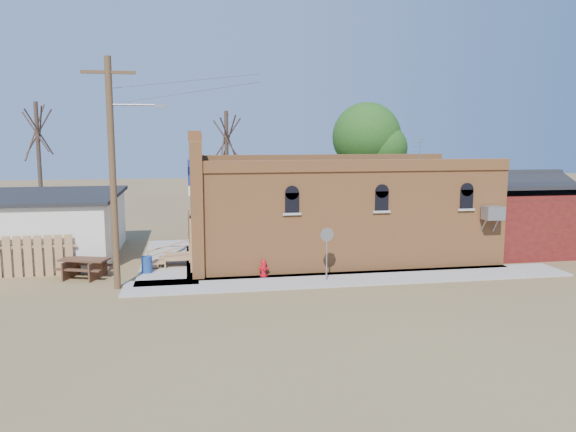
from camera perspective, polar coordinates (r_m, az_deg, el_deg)
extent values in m
plane|color=brown|center=(22.80, 3.79, -7.19)|extent=(120.00, 120.00, 0.00)
cube|color=#9E9991|center=(24.01, 6.78, -6.34)|extent=(19.00, 2.20, 0.08)
cube|color=#9E9991|center=(28.00, -11.89, -4.36)|extent=(2.60, 10.00, 0.08)
cube|color=#C5763C|center=(28.07, 5.12, 0.40)|extent=(14.00, 7.00, 4.50)
cube|color=black|center=(27.85, 5.18, 5.09)|extent=(13.80, 6.80, 0.12)
cube|color=#C5763C|center=(27.02, -9.35, 1.41)|extent=(0.50, 7.40, 5.80)
cube|color=navy|center=(25.72, -10.03, 3.52)|extent=(0.08, 1.10, 1.56)
cube|color=gray|center=(26.74, 20.13, 0.30)|extent=(0.85, 0.65, 0.60)
cube|color=#4E0D14|center=(31.97, 21.78, -0.38)|extent=(5.00, 6.00, 3.20)
cylinder|color=#4B2D1E|center=(22.77, -17.38, 3.94)|extent=(0.26, 0.26, 9.00)
cube|color=#4B2D1E|center=(22.84, -17.81, 13.74)|extent=(2.00, 0.12, 0.12)
cylinder|color=gray|center=(22.65, -15.38, 10.84)|extent=(1.80, 0.08, 0.08)
cube|color=gray|center=(22.58, -12.80, 10.81)|extent=(0.45, 0.22, 0.14)
cylinder|color=#4B382B|center=(34.49, -6.22, 4.33)|extent=(0.24, 0.24, 7.50)
cylinder|color=#4B382B|center=(36.45, -23.91, 4.28)|extent=(0.24, 0.24, 8.00)
cylinder|color=#4B382B|center=(36.74, 7.91, 3.60)|extent=(0.28, 0.28, 6.30)
sphere|color=#254915|center=(36.62, 8.00, 7.97)|extent=(4.40, 4.40, 4.40)
cylinder|color=red|center=(24.08, -2.48, -6.08)|extent=(0.40, 0.40, 0.06)
cylinder|color=red|center=(24.00, -2.49, -5.37)|extent=(0.28, 0.28, 0.55)
sphere|color=red|center=(23.94, -2.49, -4.71)|extent=(0.22, 0.22, 0.22)
cylinder|color=red|center=(23.87, -2.44, -5.44)|extent=(0.13, 0.15, 0.10)
cylinder|color=red|center=(23.98, -2.82, -5.37)|extent=(0.15, 0.13, 0.10)
cylinder|color=red|center=(24.02, -2.16, -5.35)|extent=(0.15, 0.13, 0.10)
cylinder|color=gray|center=(23.23, 3.94, -4.13)|extent=(0.07, 0.07, 2.03)
cylinder|color=gray|center=(23.03, 3.97, -1.89)|extent=(0.61, 0.10, 0.61)
cylinder|color=#B1210A|center=(23.06, 3.95, -1.88)|extent=(0.61, 0.10, 0.61)
cylinder|color=navy|center=(25.40, -14.14, -4.80)|extent=(0.51, 0.51, 0.72)
cube|color=#4F301F|center=(25.90, -21.24, -4.97)|extent=(0.58, 1.50, 0.78)
cube|color=#4F301F|center=(25.25, -18.60, -5.17)|extent=(0.58, 1.50, 0.78)
cube|color=#4F301F|center=(25.48, -19.98, -4.17)|extent=(2.19, 1.51, 0.07)
cube|color=#4F301F|center=(25.03, -20.63, -5.20)|extent=(1.99, 0.93, 0.06)
cube|color=#4F301F|center=(26.08, -19.29, -4.61)|extent=(1.99, 0.93, 0.06)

